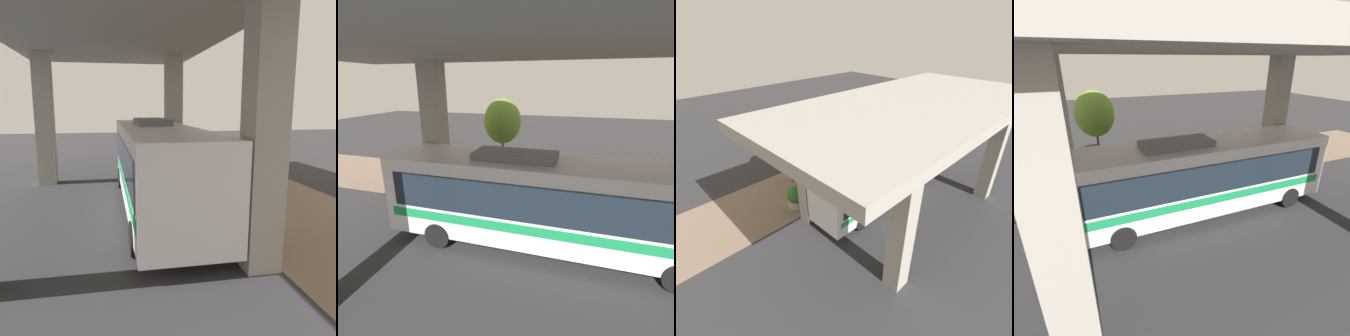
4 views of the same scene
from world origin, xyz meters
TOP-DOWN VIEW (x-y plane):
  - ground_plane at (0.00, 0.00)m, footprint 80.00×80.00m
  - sidewalk_strip at (-3.00, 0.00)m, footprint 6.00×40.00m
  - overpass at (4.00, 0.00)m, footprint 9.40×19.05m
  - bus at (2.37, 0.03)m, footprint 2.80×11.96m
  - fire_hydrant at (-0.68, 2.56)m, footprint 0.41×0.20m
  - planter_front at (-0.84, -0.95)m, footprint 1.13×1.13m
  - planter_middle at (-1.17, -5.35)m, footprint 1.29×1.29m
  - street_tree_near at (-4.16, -3.70)m, footprint 2.26×2.26m

SIDE VIEW (x-z plane):
  - ground_plane at x=0.00m, z-range 0.00..0.00m
  - sidewalk_strip at x=-3.00m, z-range 0.00..0.02m
  - fire_hydrant at x=-0.68m, z-range 0.00..0.86m
  - planter_middle at x=-1.17m, z-range -0.03..1.58m
  - planter_front at x=-0.84m, z-range 0.02..1.57m
  - bus at x=2.37m, z-range 0.15..3.80m
  - street_tree_near at x=-4.16m, z-range 1.21..6.34m
  - overpass at x=4.00m, z-range 2.81..10.34m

